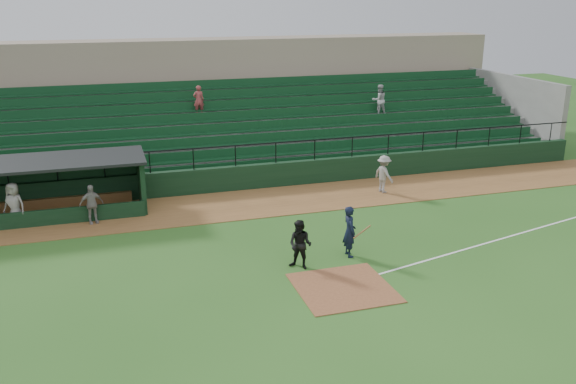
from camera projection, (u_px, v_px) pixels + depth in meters
name	position (u px, v px, depth m)	size (l,w,h in m)	color
ground	(332.00, 275.00, 20.47)	(90.00, 90.00, 0.00)	#2A5A1D
warning_track	(268.00, 202.00, 27.74)	(40.00, 4.00, 0.03)	brown
home_plate_dirt	(343.00, 288.00, 19.56)	(3.00, 3.00, 0.03)	brown
foul_line	(512.00, 236.00, 23.83)	(18.00, 0.09, 0.01)	white
stadium_structure	(228.00, 118.00, 34.73)	(38.00, 13.08, 6.40)	black
dugout	(38.00, 183.00, 26.00)	(8.90, 3.20, 2.42)	black
batter_at_plate	(350.00, 231.00, 21.73)	(1.03, 0.72, 1.88)	black
umpire	(300.00, 245.00, 20.75)	(0.84, 0.66, 1.73)	black
runner	(384.00, 174.00, 28.79)	(1.15, 0.66, 1.79)	gray
dugout_player_a	(91.00, 204.00, 24.85)	(0.96, 0.40, 1.64)	gray
dugout_player_b	(14.00, 205.00, 24.47)	(0.90, 0.58, 1.84)	gray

